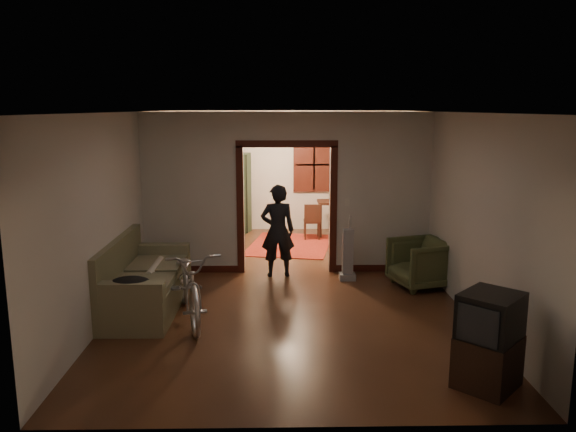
{
  "coord_description": "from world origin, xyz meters",
  "views": [
    {
      "loc": [
        -0.17,
        -8.9,
        2.87
      ],
      "look_at": [
        0.0,
        -0.3,
        1.2
      ],
      "focal_mm": 35.0,
      "sensor_mm": 36.0,
      "label": 1
    }
  ],
  "objects_px": {
    "sofa": "(144,274)",
    "person": "(278,231)",
    "bicycle": "(189,283)",
    "armchair": "(420,263)",
    "desk": "(341,219)",
    "locker": "(229,193)"
  },
  "relations": [
    {
      "from": "sofa",
      "to": "locker",
      "type": "height_order",
      "value": "locker"
    },
    {
      "from": "sofa",
      "to": "person",
      "type": "height_order",
      "value": "person"
    },
    {
      "from": "sofa",
      "to": "armchair",
      "type": "height_order",
      "value": "sofa"
    },
    {
      "from": "bicycle",
      "to": "person",
      "type": "height_order",
      "value": "person"
    },
    {
      "from": "armchair",
      "to": "locker",
      "type": "relative_size",
      "value": 0.47
    },
    {
      "from": "desk",
      "to": "bicycle",
      "type": "bearing_deg",
      "value": -127.48
    },
    {
      "from": "bicycle",
      "to": "locker",
      "type": "bearing_deg",
      "value": 73.45
    },
    {
      "from": "sofa",
      "to": "desk",
      "type": "relative_size",
      "value": 2.1
    },
    {
      "from": "sofa",
      "to": "armchair",
      "type": "relative_size",
      "value": 2.58
    },
    {
      "from": "person",
      "to": "desk",
      "type": "height_order",
      "value": "person"
    },
    {
      "from": "sofa",
      "to": "bicycle",
      "type": "distance_m",
      "value": 0.85
    },
    {
      "from": "armchair",
      "to": "locker",
      "type": "xyz_separation_m",
      "value": [
        -3.43,
        4.18,
        0.53
      ]
    },
    {
      "from": "sofa",
      "to": "person",
      "type": "bearing_deg",
      "value": 39.38
    },
    {
      "from": "sofa",
      "to": "bicycle",
      "type": "xyz_separation_m",
      "value": [
        0.73,
        -0.45,
        0.01
      ]
    },
    {
      "from": "desk",
      "to": "armchair",
      "type": "bearing_deg",
      "value": -86.93
    },
    {
      "from": "sofa",
      "to": "desk",
      "type": "xyz_separation_m",
      "value": [
        3.37,
        4.65,
        -0.12
      ]
    },
    {
      "from": "armchair",
      "to": "person",
      "type": "bearing_deg",
      "value": -122.38
    },
    {
      "from": "desk",
      "to": "person",
      "type": "bearing_deg",
      "value": -125.0
    },
    {
      "from": "armchair",
      "to": "desk",
      "type": "distance_m",
      "value": 3.83
    },
    {
      "from": "sofa",
      "to": "desk",
      "type": "height_order",
      "value": "sofa"
    },
    {
      "from": "armchair",
      "to": "desk",
      "type": "bearing_deg",
      "value": 176.16
    },
    {
      "from": "sofa",
      "to": "armchair",
      "type": "bearing_deg",
      "value": 12.76
    }
  ]
}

